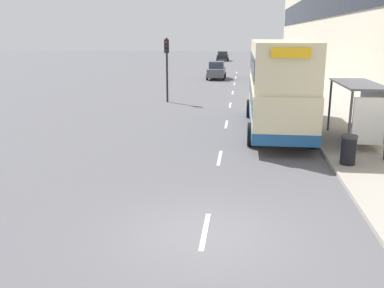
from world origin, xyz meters
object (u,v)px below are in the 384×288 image
(double_decker_bus_near, at_px, (278,84))
(traffic_light_far_kerb, at_px, (167,59))
(car_1, at_px, (216,70))
(pedestrian_at_shelter, at_px, (374,110))
(car_2, at_px, (223,56))
(car_0, at_px, (265,71))
(litter_bin, at_px, (348,150))
(bus_shelter, at_px, (363,102))

(double_decker_bus_near, xyz_separation_m, traffic_light_far_kerb, (-6.88, 8.33, 0.67))
(car_1, relative_size, pedestrian_at_shelter, 2.62)
(car_1, xyz_separation_m, pedestrian_at_shelter, (9.32, -23.59, 0.07))
(car_2, relative_size, traffic_light_far_kerb, 0.96)
(car_1, distance_m, pedestrian_at_shelter, 25.36)
(double_decker_bus_near, relative_size, car_0, 2.53)
(car_2, relative_size, litter_bin, 4.00)
(car_2, distance_m, pedestrian_at_shelter, 56.03)
(double_decker_bus_near, distance_m, car_2, 56.40)
(car_0, bearing_deg, bus_shelter, -84.57)
(double_decker_bus_near, height_order, litter_bin, double_decker_bus_near)
(traffic_light_far_kerb, bearing_deg, pedestrian_at_shelter, -31.96)
(car_1, xyz_separation_m, car_2, (-0.88, 31.51, -0.06))
(bus_shelter, relative_size, pedestrian_at_shelter, 2.62)
(car_0, height_order, car_2, car_2)
(litter_bin, bearing_deg, car_2, 96.85)
(pedestrian_at_shelter, bearing_deg, bus_shelter, -112.89)
(car_0, distance_m, pedestrian_at_shelter, 24.69)
(traffic_light_far_kerb, bearing_deg, double_decker_bus_near, -50.47)
(car_0, height_order, traffic_light_far_kerb, traffic_light_far_kerb)
(traffic_light_far_kerb, bearing_deg, litter_bin, -57.74)
(car_0, distance_m, car_2, 31.35)
(bus_shelter, distance_m, traffic_light_far_kerb, 14.98)
(bus_shelter, height_order, car_1, bus_shelter)
(litter_bin, bearing_deg, car_0, 92.63)
(traffic_light_far_kerb, bearing_deg, car_0, 66.18)
(bus_shelter, bearing_deg, double_decker_bus_near, 141.58)
(pedestrian_at_shelter, height_order, litter_bin, pedestrian_at_shelter)
(pedestrian_at_shelter, distance_m, litter_bin, 7.41)
(bus_shelter, distance_m, pedestrian_at_shelter, 4.06)
(car_0, xyz_separation_m, litter_bin, (1.43, -31.21, -0.16))
(car_2, xyz_separation_m, litter_bin, (7.44, -61.97, -0.16))
(bus_shelter, height_order, pedestrian_at_shelter, bus_shelter)
(bus_shelter, bearing_deg, traffic_light_far_kerb, 132.90)
(car_1, xyz_separation_m, litter_bin, (6.56, -30.46, -0.22))
(car_0, height_order, car_1, car_1)
(bus_shelter, xyz_separation_m, car_2, (-8.66, 58.74, -1.04))
(double_decker_bus_near, distance_m, car_1, 25.06)
(double_decker_bus_near, height_order, pedestrian_at_shelter, double_decker_bus_near)
(bus_shelter, height_order, traffic_light_far_kerb, traffic_light_far_kerb)
(traffic_light_far_kerb, bearing_deg, car_1, 81.64)
(car_2, bearing_deg, traffic_light_far_kerb, 88.19)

